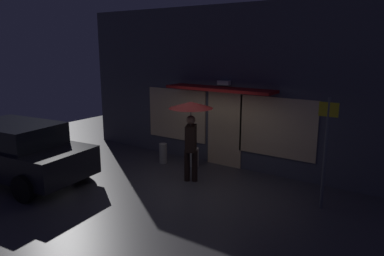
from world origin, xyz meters
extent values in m
plane|color=#423F44|center=(0.00, 0.00, 0.00)|extent=(18.00, 18.00, 0.00)
cube|color=#4C4C56|center=(0.00, 2.35, 2.29)|extent=(10.39, 0.30, 4.58)
cube|color=#F9D199|center=(0.00, 2.18, 1.10)|extent=(1.10, 0.04, 2.20)
cube|color=#F9D199|center=(-1.74, 2.18, 1.35)|extent=(2.16, 0.04, 1.60)
cube|color=#F9D199|center=(1.58, 2.18, 1.35)|extent=(2.16, 0.04, 1.60)
cube|color=white|center=(0.00, 2.10, 2.45)|extent=(0.36, 0.16, 0.12)
cube|color=maroon|center=(0.00, 1.85, 2.30)|extent=(3.20, 0.70, 0.08)
cylinder|color=black|center=(-0.16, 0.52, 0.41)|extent=(0.15, 0.15, 0.82)
cylinder|color=black|center=(0.02, 0.61, 0.41)|extent=(0.15, 0.15, 0.82)
cube|color=black|center=(-0.07, 0.57, 1.16)|extent=(0.42, 0.52, 0.67)
cube|color=silver|center=(0.05, 0.51, 1.16)|extent=(0.08, 0.13, 0.53)
cube|color=red|center=(0.05, 0.51, 1.14)|extent=(0.04, 0.06, 0.43)
sphere|color=#AD7B59|center=(-0.07, 0.57, 1.63)|extent=(0.23, 0.23, 0.23)
cylinder|color=slate|center=(-0.07, 0.57, 1.64)|extent=(0.02, 0.02, 0.91)
cone|color=#4C0C0C|center=(-0.07, 0.57, 2.02)|extent=(1.12, 1.12, 0.17)
cube|color=black|center=(-3.95, -1.91, 0.62)|extent=(4.37, 2.25, 0.71)
cube|color=black|center=(-3.95, -1.91, 1.25)|extent=(2.51, 1.83, 0.54)
cylinder|color=black|center=(-2.63, -0.87, 0.32)|extent=(0.66, 0.29, 0.64)
cylinder|color=black|center=(-2.43, -2.64, 0.32)|extent=(0.66, 0.29, 0.64)
cylinder|color=black|center=(-5.46, -1.19, 0.32)|extent=(0.66, 0.29, 0.64)
cylinder|color=#595B60|center=(3.19, 0.86, 1.22)|extent=(0.07, 0.07, 2.43)
cube|color=gold|center=(3.19, 0.84, 2.18)|extent=(0.40, 0.02, 0.30)
cylinder|color=#B2A899|center=(-0.67, 1.60, 0.28)|extent=(0.26, 0.26, 0.55)
cylinder|color=#9E998E|center=(-1.61, 1.32, 0.30)|extent=(0.23, 0.23, 0.60)
camera|label=1|loc=(5.05, -6.82, 3.47)|focal=34.01mm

